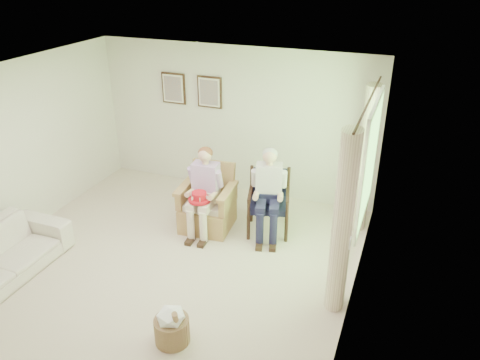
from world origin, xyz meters
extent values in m
plane|color=beige|center=(0.00, 0.00, 0.00)|extent=(5.50, 5.50, 0.00)
cube|color=silver|center=(0.00, 2.75, 1.30)|extent=(5.00, 0.04, 2.60)
cube|color=silver|center=(-2.50, 0.00, 1.30)|extent=(0.04, 5.50, 2.60)
cube|color=silver|center=(2.50, 0.00, 1.30)|extent=(0.04, 5.50, 2.60)
cube|color=white|center=(0.00, 0.00, 2.60)|extent=(5.00, 5.50, 0.02)
cube|color=#2D6B23|center=(2.47, 1.20, 1.55)|extent=(0.02, 1.40, 1.50)
cube|color=white|center=(2.46, 1.20, 2.33)|extent=(0.04, 1.52, 0.06)
cube|color=white|center=(2.46, 1.20, 0.77)|extent=(0.04, 1.52, 0.06)
cylinder|color=#382114|center=(2.37, 1.20, 2.35)|extent=(0.03, 2.50, 0.03)
cylinder|color=beige|center=(2.33, 0.22, 1.15)|extent=(0.34, 0.34, 2.30)
cylinder|color=beige|center=(2.33, 2.18, 1.15)|extent=(0.34, 0.34, 2.30)
cube|color=#382114|center=(-1.15, 2.72, 1.78)|extent=(0.45, 0.03, 0.55)
cube|color=silver|center=(-1.15, 2.70, 1.78)|extent=(0.39, 0.01, 0.49)
cube|color=tan|center=(-1.15, 2.69, 1.78)|extent=(0.33, 0.01, 0.43)
cube|color=#382114|center=(-0.45, 2.72, 1.78)|extent=(0.45, 0.03, 0.55)
cube|color=silver|center=(-0.45, 2.70, 1.78)|extent=(0.39, 0.01, 0.49)
cube|color=tan|center=(-0.45, 2.69, 1.78)|extent=(0.33, 0.01, 0.43)
cube|color=tan|center=(0.10, 1.32, 0.20)|extent=(0.75, 0.73, 0.39)
cube|color=beige|center=(0.10, 1.29, 0.44)|extent=(0.58, 0.56, 0.09)
cube|color=tan|center=(0.10, 1.63, 0.71)|extent=(0.69, 0.21, 0.59)
cube|color=tan|center=(-0.24, 1.32, 0.54)|extent=(0.09, 0.67, 0.28)
cube|color=tan|center=(0.45, 1.32, 0.54)|extent=(0.09, 0.67, 0.28)
cylinder|color=black|center=(0.75, 1.27, 0.21)|extent=(0.05, 0.05, 0.42)
cylinder|color=black|center=(1.32, 1.27, 0.21)|extent=(0.05, 0.05, 0.42)
cylinder|color=black|center=(0.75, 1.81, 0.21)|extent=(0.05, 0.05, 0.42)
cylinder|color=black|center=(1.32, 1.81, 0.21)|extent=(0.05, 0.05, 0.42)
cube|color=#181936|center=(1.04, 1.54, 0.47)|extent=(0.55, 0.53, 0.09)
cube|color=#181936|center=(1.04, 1.80, 0.72)|extent=(0.51, 0.07, 0.47)
cube|color=beige|center=(0.10, 1.29, 0.60)|extent=(0.40, 0.26, 0.16)
cube|color=#C89BDB|center=(0.10, 1.31, 0.88)|extent=(0.39, 0.24, 0.46)
sphere|color=#DDAD8E|center=(0.10, 1.30, 1.25)|extent=(0.21, 0.21, 0.21)
ellipsoid|color=brown|center=(0.10, 1.33, 1.27)|extent=(0.22, 0.22, 0.18)
cube|color=beige|center=(0.00, 1.07, 0.55)|extent=(0.14, 0.44, 0.13)
cube|color=beige|center=(0.20, 1.07, 0.55)|extent=(0.14, 0.44, 0.13)
cylinder|color=beige|center=(0.00, 0.87, 0.28)|extent=(0.12, 0.12, 0.50)
cylinder|color=beige|center=(0.20, 0.87, 0.28)|extent=(0.12, 0.12, 0.50)
cube|color=#1C1B3B|center=(1.04, 1.54, 0.62)|extent=(0.40, 0.26, 0.16)
cube|color=silver|center=(1.04, 1.56, 0.90)|extent=(0.39, 0.24, 0.46)
sphere|color=#DDAD8E|center=(1.04, 1.55, 1.27)|extent=(0.21, 0.21, 0.21)
ellipsoid|color=#B7B2AD|center=(1.04, 1.58, 1.30)|extent=(0.22, 0.22, 0.18)
cube|color=#1C1B3B|center=(0.94, 1.32, 0.57)|extent=(0.14, 0.44, 0.13)
cube|color=#1C1B3B|center=(1.14, 1.32, 0.57)|extent=(0.14, 0.44, 0.13)
cylinder|color=#1C1B3B|center=(0.94, 1.12, 0.29)|extent=(0.12, 0.12, 0.52)
cylinder|color=#1C1B3B|center=(1.14, 1.12, 0.29)|extent=(0.12, 0.12, 0.52)
cylinder|color=red|center=(0.12, 1.01, 0.65)|extent=(0.33, 0.33, 0.04)
cylinder|color=red|center=(0.12, 1.01, 0.71)|extent=(0.22, 0.22, 0.12)
cube|color=white|center=(0.24, 1.01, 0.71)|extent=(0.05, 0.01, 0.05)
cube|color=white|center=(0.18, 1.11, 0.71)|extent=(0.03, 0.04, 0.05)
cube|color=white|center=(0.07, 1.11, 0.71)|extent=(0.03, 0.04, 0.05)
cube|color=white|center=(0.01, 1.01, 0.71)|extent=(0.04, 0.01, 0.05)
cube|color=white|center=(0.07, 0.91, 0.71)|extent=(0.03, 0.04, 0.05)
cube|color=white|center=(0.18, 0.91, 0.71)|extent=(0.03, 0.04, 0.05)
cylinder|color=tan|center=(0.75, -1.05, 0.15)|extent=(0.42, 0.42, 0.31)
ellipsoid|color=white|center=(0.75, -1.05, 0.35)|extent=(0.35, 0.35, 0.21)
cylinder|color=#A57F56|center=(0.84, -1.10, 0.35)|extent=(0.16, 0.28, 0.46)
camera|label=1|loc=(2.88, -4.47, 3.95)|focal=35.00mm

